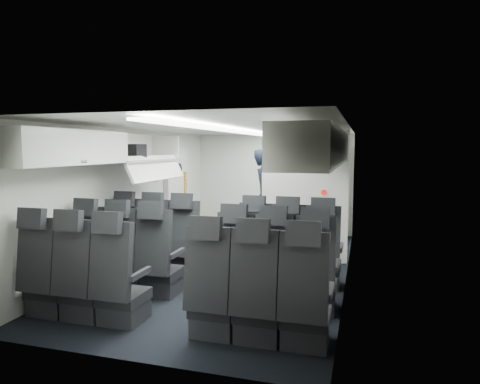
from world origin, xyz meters
The scene contains 14 objects.
cabin_shell centered at (0.00, 0.00, 1.12)m, with size 3.41×6.01×2.16m.
seat_row_front centered at (0.00, -0.53, 0.40)m, with size 3.33×0.56×1.24m.
seat_row_mid centered at (0.00, -1.43, 0.40)m, with size 3.33×0.56×1.24m.
seat_row_rear centered at (0.00, -2.33, 0.40)m, with size 3.33×0.56×1.24m.
overhead_bin_left_rear centered at (-1.40, -2.00, 1.86)m, with size 0.53×1.80×0.40m.
overhead_bin_left_front_open centered at (-1.44, -0.25, 1.74)m, with size 0.64×1.70×0.72m.
overhead_bin_right_rear centered at (1.40, -2.00, 1.86)m, with size 0.53×1.80×0.40m.
overhead_bin_right_front centered at (1.40, -0.25, 1.86)m, with size 0.53×1.70×0.40m.
bulkhead_partition centered at (0.98, 0.80, 1.08)m, with size 1.40×0.15×2.13m.
galley_unit centered at (0.95, 2.72, 0.95)m, with size 0.85×0.52×1.90m.
boarding_door centered at (-1.64, 1.55, 0.95)m, with size 0.12×1.27×1.86m.
flight_attendant centered at (0.18, 1.47, 0.93)m, with size 0.68×0.44×1.86m, color black.
carry_on_bag centered at (-1.40, -0.53, 1.80)m, with size 0.37×0.26×0.22m, color black.
papers centered at (0.37, 1.42, 1.08)m, with size 0.21×0.02×0.15m, color white.
Camera 1 is at (1.91, -6.15, 1.85)m, focal length 32.00 mm.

